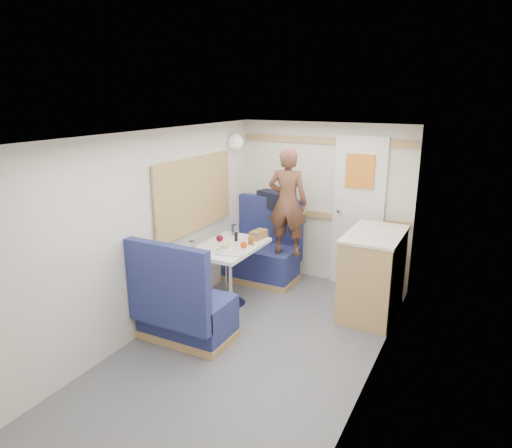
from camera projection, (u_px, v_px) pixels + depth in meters
The scene contains 27 objects.
floor at pixel (235, 364), 4.07m from camera, with size 4.50×4.50×0.00m, color #515156.
ceiling at pixel (232, 137), 3.52m from camera, with size 4.50×4.50×0.00m, color silver.
wall_back at pixel (324, 203), 5.72m from camera, with size 2.20×0.02×2.00m, color silver.
wall_left at pixel (133, 240), 4.28m from camera, with size 0.02×4.50×2.00m, color silver.
wall_right at pixel (365, 283), 3.31m from camera, with size 0.02×4.50×2.00m, color silver.
oak_trim_low at pixel (323, 215), 5.74m from camera, with size 2.15×0.02×0.08m, color #9A7A45.
oak_trim_high at pixel (326, 141), 5.49m from camera, with size 2.15×0.02×0.08m, color #9A7A45.
side_window at pixel (194, 194), 5.06m from camera, with size 0.04×1.30×0.72m, color #A5AA90.
rear_door at pixel (358, 210), 5.50m from camera, with size 0.62×0.12×1.86m.
dinette_table at pixel (229, 258), 5.06m from camera, with size 0.62×0.92×0.72m.
bench_far at pixel (263, 257), 5.87m from camera, with size 0.90×0.59×1.05m.
bench_near at pixel (184, 312), 4.39m from camera, with size 0.90×0.59×1.05m.
ledge at pixel (272, 209), 5.93m from camera, with size 0.90×0.14×0.04m, color #9A7A45.
dome_light at pixel (235, 142), 5.63m from camera, with size 0.20×0.20×0.20m, color white.
galley_counter at pixel (372, 273), 4.91m from camera, with size 0.57×0.92×0.92m.
person at pixel (288, 202), 5.38m from camera, with size 0.47×0.31×1.28m, color brown.
duffel_bag at pixel (275, 200), 5.88m from camera, with size 0.45×0.22×0.22m, color black.
tray at pixel (234, 250), 4.83m from camera, with size 0.28×0.37×0.02m, color silver.
orange_fruit at pixel (244, 245), 4.86m from camera, with size 0.08×0.08×0.08m, color #E15C0A.
cheese_block at pixel (226, 247), 4.86m from camera, with size 0.10×0.06×0.03m, color #EED089.
wine_glass at pixel (220, 239), 4.83m from camera, with size 0.08×0.08×0.17m.
tumbler_left at pixel (192, 247), 4.78m from camera, with size 0.07×0.07×0.12m, color silver.
tumbler_mid at pixel (235, 230), 5.38m from camera, with size 0.07×0.07×0.12m, color white.
beer_glass at pixel (251, 241), 4.99m from camera, with size 0.06×0.06×0.10m, color #914515.
pepper_grinder at pixel (236, 237), 5.14m from camera, with size 0.04×0.04×0.10m, color black.
salt_grinder at pixel (229, 244), 4.91m from camera, with size 0.03×0.03×0.09m, color white.
bread_loaf at pixel (259, 234), 5.24m from camera, with size 0.12×0.22×0.09m, color olive.
Camera 1 is at (1.80, -3.09, 2.32)m, focal length 32.00 mm.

